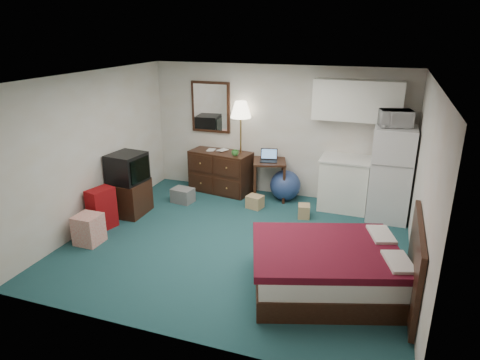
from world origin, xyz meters
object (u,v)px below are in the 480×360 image
at_px(desk, 269,179).
at_px(suitcase, 102,209).
at_px(bed, 328,269).
at_px(kitchen_counter, 344,184).
at_px(tv_stand, 129,197).
at_px(dresser, 221,171).
at_px(floor_lamp, 241,148).
at_px(fridge, 391,174).

xyz_separation_m(desk, suitcase, (-2.23, -2.18, -0.04)).
height_order(bed, suitcase, suitcase).
relative_size(kitchen_counter, tv_stand, 1.41).
bearing_deg(dresser, suitcase, -109.28).
height_order(dresser, suitcase, dresser).
relative_size(kitchen_counter, suitcase, 1.34).
distance_m(floor_lamp, bed, 3.62).
bearing_deg(dresser, floor_lamp, 19.22).
height_order(dresser, tv_stand, dresser).
distance_m(bed, tv_stand, 3.88).
xyz_separation_m(floor_lamp, fridge, (2.79, -0.34, -0.11)).
height_order(desk, fridge, fridge).
relative_size(floor_lamp, desk, 2.40).
xyz_separation_m(dresser, desk, (1.02, -0.05, -0.03)).
xyz_separation_m(dresser, kitchen_counter, (2.43, -0.07, 0.05)).
bearing_deg(suitcase, fridge, 38.60).
distance_m(floor_lamp, tv_stand, 2.32).
bearing_deg(bed, suitcase, 153.84).
xyz_separation_m(desk, bed, (1.52, -2.73, -0.09)).
bearing_deg(suitcase, kitchen_counter, 45.23).
bearing_deg(kitchen_counter, tv_stand, -156.57).
relative_size(dresser, floor_lamp, 0.66).
distance_m(kitchen_counter, bed, 2.71).
xyz_separation_m(fridge, tv_stand, (-4.33, -1.29, -0.50)).
xyz_separation_m(kitchen_counter, fridge, (0.76, -0.20, 0.34)).
distance_m(tv_stand, suitcase, 0.68).
relative_size(bed, suitcase, 2.62).
bearing_deg(dresser, desk, 6.39).
bearing_deg(floor_lamp, fridge, -6.84).
height_order(fridge, tv_stand, fridge).
xyz_separation_m(fridge, bed, (-0.65, -2.51, -0.52)).
relative_size(fridge, bed, 0.89).
bearing_deg(suitcase, bed, 6.25).
xyz_separation_m(dresser, floor_lamp, (0.40, 0.07, 0.50)).
bearing_deg(bed, dresser, 114.61).
bearing_deg(dresser, fridge, 4.45).
bearing_deg(fridge, floor_lamp, 173.31).
distance_m(dresser, fridge, 3.23).
bearing_deg(tv_stand, suitcase, -96.47).
distance_m(floor_lamp, kitchen_counter, 2.09).
bearing_deg(bed, kitchen_counter, 74.50).
xyz_separation_m(floor_lamp, bed, (2.14, -2.85, -0.62)).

